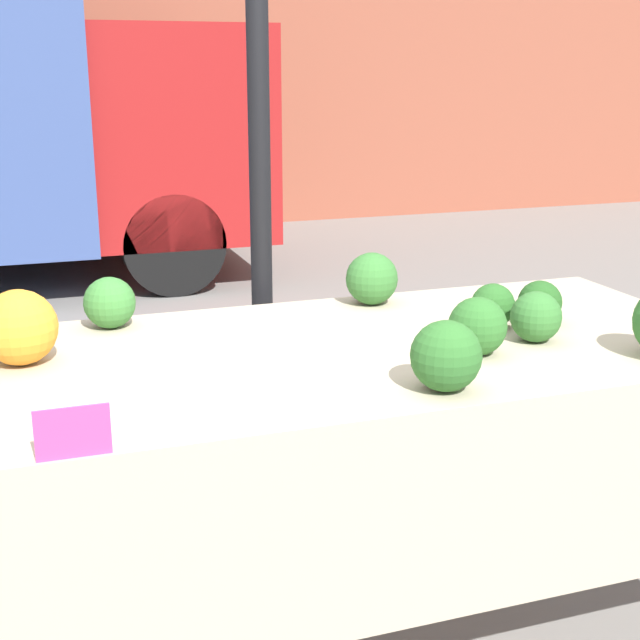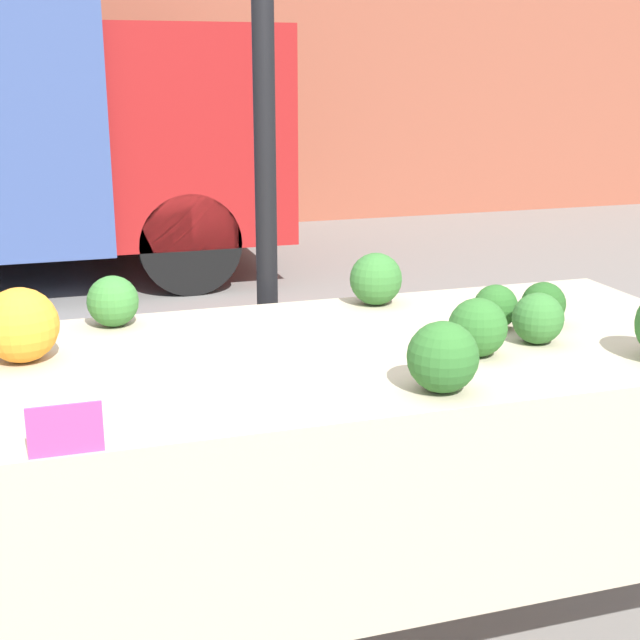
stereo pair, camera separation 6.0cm
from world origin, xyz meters
The scene contains 12 objects.
tent_pole centered at (0.03, 0.67, 1.14)m, with size 0.07×0.07×2.29m.
market_table centered at (0.00, -0.07, 0.81)m, with size 2.28×0.99×0.91m.
orange_cauliflower centered at (-0.74, 0.13, 1.00)m, with size 0.19×0.19×0.19m.
romanesco_head centered at (-0.80, 0.32, 0.96)m, with size 0.15×0.15×0.12m.
broccoli_head_0 centered at (0.30, 0.39, 0.99)m, with size 0.16×0.16×0.16m.
broccoli_head_2 centered at (0.53, 0.04, 0.97)m, with size 0.13×0.13×0.13m.
broccoli_head_3 centered at (0.67, 0.02, 0.97)m, with size 0.13×0.13×0.13m.
broccoli_head_4 centered at (0.17, -0.38, 0.99)m, with size 0.16×0.16×0.16m.
broccoli_head_5 centered at (0.57, -0.12, 0.97)m, with size 0.14×0.14×0.14m.
broccoli_head_6 centered at (0.37, -0.17, 0.98)m, with size 0.15×0.15×0.15m.
broccoli_head_7 centered at (-0.49, 0.39, 0.98)m, with size 0.15×0.15×0.15m.
price_sign centered at (-0.66, -0.48, 0.96)m, with size 0.14×0.01×0.10m.
Camera 2 is at (-0.67, -2.12, 1.62)m, focal length 50.00 mm.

